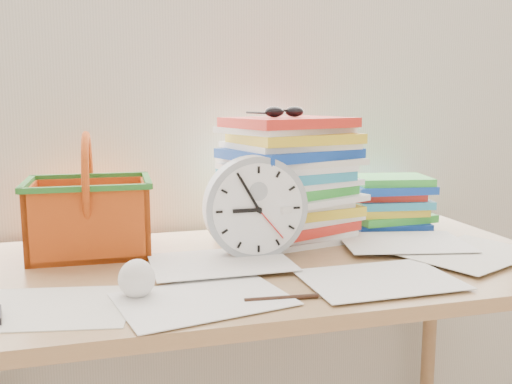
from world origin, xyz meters
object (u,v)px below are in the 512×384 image
object	(u,v)px
clock	(255,207)
book_stack	(388,202)
desk	(262,293)
paper_stack	(290,179)
basket	(89,195)

from	to	relation	value
clock	book_stack	xyz separation A→B (m)	(0.46, 0.20, -0.05)
desk	paper_stack	world-z (taller)	paper_stack
paper_stack	clock	distance (m)	0.20
desk	basket	world-z (taller)	basket
paper_stack	book_stack	distance (m)	0.34
book_stack	basket	xyz separation A→B (m)	(-0.83, -0.05, 0.07)
desk	clock	xyz separation A→B (m)	(-0.01, 0.04, 0.20)
desk	paper_stack	bearing A→B (deg)	54.30
desk	paper_stack	size ratio (longest dim) A/B	4.12
basket	paper_stack	bearing A→B (deg)	1.11
book_stack	paper_stack	bearing A→B (deg)	-169.44
paper_stack	book_stack	size ratio (longest dim) A/B	1.33
paper_stack	desk	bearing A→B (deg)	-125.70
clock	book_stack	size ratio (longest dim) A/B	0.95
clock	basket	xyz separation A→B (m)	(-0.37, 0.15, 0.02)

